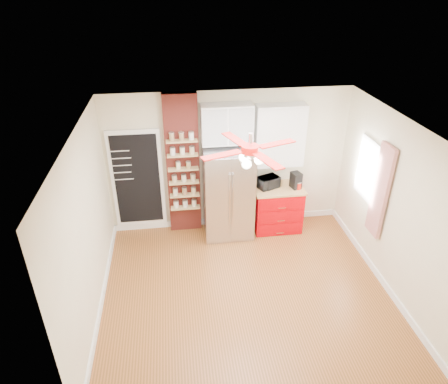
{
  "coord_description": "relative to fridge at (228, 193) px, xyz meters",
  "views": [
    {
      "loc": [
        -0.99,
        -4.76,
        4.46
      ],
      "look_at": [
        -0.23,
        0.9,
        1.31
      ],
      "focal_mm": 32.0,
      "sensor_mm": 36.0,
      "label": 1
    }
  ],
  "objects": [
    {
      "name": "wall_left",
      "position": [
        -2.2,
        -1.63,
        0.48
      ],
      "size": [
        0.02,
        4.0,
        2.7
      ],
      "primitive_type": "cube",
      "color": "beige",
      "rests_on": "floor"
    },
    {
      "name": "ceiling",
      "position": [
        0.05,
        -1.63,
        1.83
      ],
      "size": [
        4.5,
        4.5,
        0.0
      ],
      "primitive_type": "plane",
      "color": "white",
      "rests_on": "wall_back"
    },
    {
      "name": "ceiling_fan",
      "position": [
        0.05,
        -1.63,
        1.55
      ],
      "size": [
        1.4,
        1.4,
        0.44
      ],
      "color": "silver",
      "rests_on": "ceiling"
    },
    {
      "name": "floor",
      "position": [
        0.05,
        -1.63,
        -0.88
      ],
      "size": [
        4.5,
        4.5,
        0.0
      ],
      "primitive_type": "plane",
      "color": "#995426",
      "rests_on": "ground"
    },
    {
      "name": "brick_pillar",
      "position": [
        -0.8,
        0.29,
        0.48
      ],
      "size": [
        0.6,
        0.16,
        2.7
      ],
      "primitive_type": "cube",
      "color": "maroon",
      "rests_on": "floor"
    },
    {
      "name": "toaster_oven",
      "position": [
        0.77,
        0.08,
        0.13
      ],
      "size": [
        0.47,
        0.41,
        0.22
      ],
      "primitive_type": "imported",
      "rotation": [
        0.0,
        0.0,
        0.42
      ],
      "color": "black",
      "rests_on": "red_cabinet"
    },
    {
      "name": "window",
      "position": [
        2.28,
        -0.73,
        0.68
      ],
      "size": [
        0.04,
        0.75,
        1.05
      ],
      "primitive_type": "cube",
      "color": "white",
      "rests_on": "wall_right"
    },
    {
      "name": "pantry_jar_oats",
      "position": [
        -0.89,
        0.13,
        0.56
      ],
      "size": [
        0.1,
        0.1,
        0.13
      ],
      "primitive_type": "cylinder",
      "rotation": [
        0.0,
        0.0,
        0.29
      ],
      "color": "beige",
      "rests_on": "brick_pillar"
    },
    {
      "name": "red_cabinet",
      "position": [
        0.97,
        0.05,
        -0.42
      ],
      "size": [
        0.94,
        0.64,
        0.9
      ],
      "color": "#B70007",
      "rests_on": "floor"
    },
    {
      "name": "wall_right",
      "position": [
        2.3,
        -1.63,
        0.48
      ],
      "size": [
        0.02,
        4.0,
        2.7
      ],
      "primitive_type": "cube",
      "color": "beige",
      "rests_on": "floor"
    },
    {
      "name": "wall_back",
      "position": [
        0.05,
        0.37,
        0.48
      ],
      "size": [
        4.5,
        0.02,
        2.7
      ],
      "primitive_type": "cube",
      "color": "beige",
      "rests_on": "floor"
    },
    {
      "name": "chalkboard",
      "position": [
        -1.65,
        0.33,
        0.23
      ],
      "size": [
        0.95,
        0.05,
        1.95
      ],
      "color": "white",
      "rests_on": "wall_back"
    },
    {
      "name": "wall_front",
      "position": [
        0.05,
        -3.63,
        0.48
      ],
      "size": [
        4.5,
        0.02,
        2.7
      ],
      "primitive_type": "cube",
      "color": "beige",
      "rests_on": "floor"
    },
    {
      "name": "pantry_jar_beans",
      "position": [
        -0.7,
        0.14,
        0.56
      ],
      "size": [
        0.09,
        0.09,
        0.12
      ],
      "primitive_type": "cylinder",
      "rotation": [
        0.0,
        0.0,
        -0.07
      ],
      "color": "#997B4D",
      "rests_on": "brick_pillar"
    },
    {
      "name": "upper_shelf_unit",
      "position": [
        0.97,
        0.22,
        1.0
      ],
      "size": [
        0.9,
        0.3,
        1.15
      ],
      "primitive_type": "cube",
      "color": "white",
      "rests_on": "wall_back"
    },
    {
      "name": "upper_glass_cabinet",
      "position": [
        0.0,
        0.2,
        1.27
      ],
      "size": [
        0.9,
        0.35,
        0.7
      ],
      "primitive_type": "cube",
      "color": "white",
      "rests_on": "wall_back"
    },
    {
      "name": "fridge",
      "position": [
        0.0,
        0.0,
        0.0
      ],
      "size": [
        0.9,
        0.7,
        1.75
      ],
      "primitive_type": "cube",
      "color": "#B9B9BE",
      "rests_on": "floor"
    },
    {
      "name": "canister_right",
      "position": [
        1.28,
        0.08,
        0.1
      ],
      "size": [
        0.15,
        0.15,
        0.14
      ],
      "primitive_type": "cylinder",
      "rotation": [
        0.0,
        0.0,
        -0.42
      ],
      "color": "#A80912",
      "rests_on": "red_cabinet"
    },
    {
      "name": "canister_left",
      "position": [
        1.32,
        -0.05,
        0.09
      ],
      "size": [
        0.14,
        0.14,
        0.13
      ],
      "primitive_type": "cylinder",
      "rotation": [
        0.0,
        0.0,
        -0.38
      ],
      "color": "red",
      "rests_on": "red_cabinet"
    },
    {
      "name": "curtain",
      "position": [
        2.23,
        -1.28,
        0.57
      ],
      "size": [
        0.06,
        0.4,
        1.55
      ],
      "primitive_type": "cube",
      "color": "#AC1E17",
      "rests_on": "wall_right"
    },
    {
      "name": "coffee_maker",
      "position": [
        1.28,
        0.01,
        0.18
      ],
      "size": [
        0.21,
        0.24,
        0.31
      ],
      "primitive_type": "cube",
      "rotation": [
        0.0,
        0.0,
        0.26
      ],
      "color": "black",
      "rests_on": "red_cabinet"
    }
  ]
}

